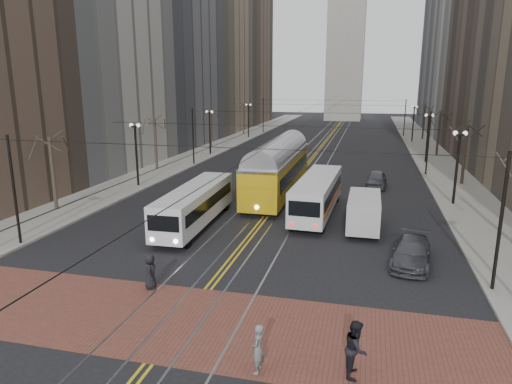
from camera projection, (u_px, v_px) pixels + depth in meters
The scene contains 21 objects.
ground at pixel (215, 281), 22.34m from camera, with size 260.00×260.00×0.00m, color black.
sidewalk_left at pixel (218, 147), 68.29m from camera, with size 5.00×140.00×0.15m, color gray.
sidewalk_right at pixel (430, 154), 61.26m from camera, with size 5.00×140.00×0.15m, color gray.
crosswalk_band at pixel (183, 321), 18.56m from camera, with size 25.00×6.00×0.01m, color brown.
streetcar_rails at pixel (318, 151), 64.79m from camera, with size 4.80×130.00×0.02m, color gray.
centre_lines at pixel (318, 151), 64.79m from camera, with size 0.42×130.00×0.01m, color gold.
building_left_mid at pixel (151, 30), 67.74m from camera, with size 16.00×20.00×34.00m, color slate.
building_left_far at pixel (230, 35), 104.77m from camera, with size 16.00×20.00×40.00m, color brown.
building_right_far at pixel (469, 29), 92.81m from camera, with size 16.00×20.00×40.00m, color slate.
lamp_posts at pixel (302, 146), 48.81m from camera, with size 27.60×57.20×5.60m.
street_trees at pixel (310, 139), 54.94m from camera, with size 31.68×53.28×5.60m.
trolley_wires at pixel (309, 131), 54.32m from camera, with size 25.96×120.00×6.60m.
transit_bus at pixel (195, 207), 30.64m from camera, with size 2.22×10.65×2.66m, color silver.
streetcar at pixel (278, 173), 39.36m from camera, with size 2.92×15.72×3.70m, color gold.
rear_bus at pixel (317, 196), 33.22m from camera, with size 2.32×10.68×2.79m, color silver.
cargo_van at pixel (364, 213), 29.70m from camera, with size 2.01×5.22×2.31m, color silver.
sedan_grey at pixel (377, 179), 42.21m from camera, with size 1.74×4.32×1.47m, color #44474C.
sedan_parked at pixel (412, 252), 24.23m from camera, with size 1.90×4.68×1.36m, color #3F4046.
pedestrian_a at pixel (150, 271), 21.34m from camera, with size 0.83×0.54×1.70m, color black.
pedestrian_b at pixel (258, 349), 15.12m from camera, with size 0.63×0.41×1.72m, color slate.
pedestrian_c at pixel (356, 348), 14.94m from camera, with size 0.95×0.74×1.95m, color black.
Camera 1 is at (6.96, -19.59, 9.47)m, focal length 32.00 mm.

